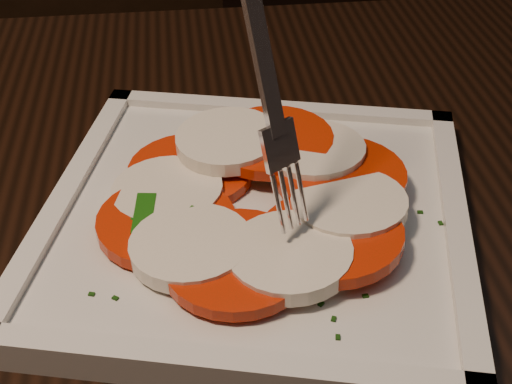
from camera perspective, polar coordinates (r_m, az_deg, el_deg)
name	(u,v)px	position (r m, az deg, el deg)	size (l,w,h in m)	color
table	(220,366)	(0.52, -2.93, -13.70)	(1.29, 0.94, 0.75)	black
chair	(104,72)	(1.15, -12.08, 9.35)	(0.43, 0.43, 0.93)	black
plate	(256,220)	(0.46, 0.00, -2.22)	(0.27, 0.27, 0.01)	silver
caprese_salad	(256,197)	(0.45, 0.00, -0.40)	(0.22, 0.22, 0.03)	red
fork	(251,47)	(0.38, -0.38, 11.55)	(0.03, 0.06, 0.20)	white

